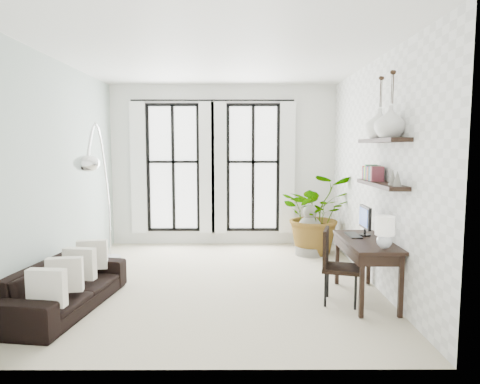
{
  "coord_description": "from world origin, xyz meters",
  "views": [
    {
      "loc": [
        0.31,
        -6.11,
        1.97
      ],
      "look_at": [
        0.33,
        0.3,
        1.29
      ],
      "focal_mm": 32.0,
      "sensor_mm": 36.0,
      "label": 1
    }
  ],
  "objects_px": {
    "plant": "(317,214)",
    "desk_chair": "(335,261)",
    "arc_lamp": "(99,159)",
    "sofa": "(65,286)",
    "buddha": "(310,234)",
    "desk": "(367,245)"
  },
  "relations": [
    {
      "from": "arc_lamp",
      "to": "buddha",
      "type": "distance_m",
      "value": 3.91
    },
    {
      "from": "plant",
      "to": "desk",
      "type": "bearing_deg",
      "value": -85.59
    },
    {
      "from": "plant",
      "to": "buddha",
      "type": "relative_size",
      "value": 1.6
    },
    {
      "from": "sofa",
      "to": "desk_chair",
      "type": "height_order",
      "value": "desk_chair"
    },
    {
      "from": "sofa",
      "to": "buddha",
      "type": "bearing_deg",
      "value": -44.26
    },
    {
      "from": "plant",
      "to": "buddha",
      "type": "height_order",
      "value": "plant"
    },
    {
      "from": "desk_chair",
      "to": "plant",
      "type": "bearing_deg",
      "value": 101.21
    },
    {
      "from": "desk",
      "to": "arc_lamp",
      "type": "relative_size",
      "value": 0.55
    },
    {
      "from": "desk_chair",
      "to": "arc_lamp",
      "type": "xyz_separation_m",
      "value": [
        -3.22,
        0.89,
        1.26
      ]
    },
    {
      "from": "desk",
      "to": "plant",
      "type": "bearing_deg",
      "value": 94.41
    },
    {
      "from": "sofa",
      "to": "desk_chair",
      "type": "xyz_separation_m",
      "value": [
        3.32,
        0.21,
        0.26
      ]
    },
    {
      "from": "sofa",
      "to": "arc_lamp",
      "type": "relative_size",
      "value": 0.8
    },
    {
      "from": "plant",
      "to": "desk_chair",
      "type": "relative_size",
      "value": 1.57
    },
    {
      "from": "arc_lamp",
      "to": "buddha",
      "type": "xyz_separation_m",
      "value": [
        3.31,
        1.53,
        -1.41
      ]
    },
    {
      "from": "arc_lamp",
      "to": "desk",
      "type": "bearing_deg",
      "value": -12.86
    },
    {
      "from": "desk",
      "to": "buddha",
      "type": "xyz_separation_m",
      "value": [
        -0.34,
        2.36,
        -0.34
      ]
    },
    {
      "from": "buddha",
      "to": "plant",
      "type": "bearing_deg",
      "value": 40.7
    },
    {
      "from": "plant",
      "to": "desk_chair",
      "type": "height_order",
      "value": "plant"
    },
    {
      "from": "buddha",
      "to": "desk_chair",
      "type": "bearing_deg",
      "value": -92.05
    },
    {
      "from": "plant",
      "to": "arc_lamp",
      "type": "xyz_separation_m",
      "value": [
        -3.45,
        -1.66,
        1.06
      ]
    },
    {
      "from": "plant",
      "to": "sofa",
      "type": "bearing_deg",
      "value": -142.21
    },
    {
      "from": "sofa",
      "to": "desk",
      "type": "distance_m",
      "value": 3.78
    }
  ]
}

